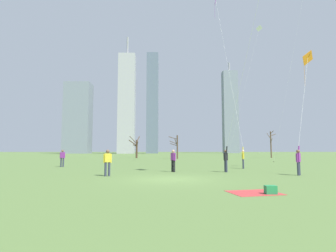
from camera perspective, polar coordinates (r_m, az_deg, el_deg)
name	(u,v)px	position (r m, az deg, el deg)	size (l,w,h in m)	color
ground_plane	(170,179)	(14.65, 0.44, -11.49)	(400.00, 400.00, 0.00)	#5B7A3D
kite_flyer_foreground_left_green	(237,105)	(18.68, 14.81, 4.50)	(2.29, 6.53, 15.92)	#33384C
kite_flyer_foreground_right_purple	(235,113)	(25.75, 14.40, 2.79)	(0.61, 9.62, 21.15)	#33384C
kite_flyer_midfield_left_orange	(301,132)	(20.14, 26.89, -1.21)	(4.67, 5.65, 10.14)	#33384C
bystander_far_off_by_trees	(173,159)	(19.34, 1.14, -7.28)	(0.37, 0.42, 1.62)	black
bystander_strolling_midfield	(62,157)	(27.02, -21.95, -6.32)	(0.51, 0.22, 1.62)	#33384C
bystander_watching_nearby	(108,161)	(16.73, -13.00, -7.47)	(0.49, 0.29, 1.62)	#33384C
distant_kite_drifting_right_white	(257,38)	(54.38, 18.74, 17.68)	(7.89, 3.08, 25.01)	white
picnic_spot	(263,191)	(10.56, 20.00, -13.12)	(2.05, 1.73, 0.31)	#CC3838
bare_tree_rightmost	(136,147)	(52.80, -6.90, -4.55)	(1.99, 2.67, 4.42)	#4C3828
bare_tree_center	(177,146)	(47.57, 1.89, -4.27)	(1.72, 1.94, 4.27)	#4C3828
bare_tree_right_of_center	(271,143)	(57.13, 21.44, -3.46)	(1.65, 3.42, 5.50)	brown
skyline_slender_spire	(127,103)	(119.10, -8.94, 4.91)	(7.40, 5.48, 52.98)	#B2B2B7
skyline_wide_slab	(78,118)	(127.72, -18.96, 1.65)	(11.59, 7.82, 32.49)	gray
skyline_short_annex	(230,112)	(139.12, 13.34, 3.02)	(7.46, 5.29, 47.09)	gray
skyline_tall_tower	(153,104)	(127.71, -3.36, 4.82)	(5.45, 10.49, 47.70)	slate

